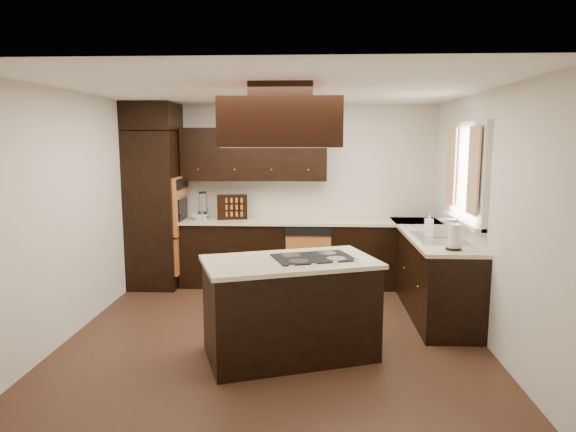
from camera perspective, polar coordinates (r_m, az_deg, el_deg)
The scene contains 30 objects.
floor at distance 5.56m, azimuth -1.36°, elevation -12.83°, with size 4.20×4.20×0.02m, color brown.
ceiling at distance 5.20m, azimuth -1.46°, elevation 13.98°, with size 4.20×4.20×0.02m, color white.
wall_back at distance 7.33m, azimuth -0.22°, elevation 2.54°, with size 4.20×0.02×2.50m, color silver.
wall_front at distance 3.17m, azimuth -4.15°, elevation -5.49°, with size 4.20×0.02×2.50m, color silver.
wall_left at distance 5.78m, azimuth -22.75°, elevation 0.25°, with size 0.02×4.20×2.50m, color silver.
wall_right at distance 5.50m, azimuth 21.08°, elevation -0.05°, with size 0.02×4.20×2.50m, color silver.
oven_column at distance 7.26m, azimuth -14.52°, elevation 0.70°, with size 0.65×0.75×2.12m, color black.
wall_oven_face at distance 7.16m, azimuth -11.86°, elevation 1.16°, with size 0.05×0.62×0.78m, color orange.
base_cabinets_back at distance 7.15m, azimuth -0.06°, elevation -4.20°, with size 2.93×0.60×0.88m, color black.
base_cabinets_right at distance 6.43m, azimuth 15.54°, elevation -5.98°, with size 0.60×2.40×0.88m, color black.
countertop_back at distance 7.05m, azimuth -0.07°, elevation -0.57°, with size 2.93×0.63×0.04m, color beige.
countertop_right at distance 6.33m, azimuth 15.57°, elevation -1.94°, with size 0.63×2.40×0.04m, color beige.
upper_cabinets at distance 7.14m, azimuth -3.77°, elevation 6.87°, with size 2.00×0.34×0.72m, color black.
dishwasher_front at distance 6.87m, azimuth 2.27°, elevation -5.12°, with size 0.60×0.05×0.72m, color orange.
window_frame at distance 5.97m, azimuth 19.27°, elevation 4.54°, with size 0.06×1.32×1.12m, color silver.
window_pane at distance 5.98m, azimuth 19.53°, elevation 4.53°, with size 0.00×1.20×1.00m, color white.
curtain_left at distance 5.55m, azimuth 19.93°, elevation 4.76°, with size 0.02×0.34×0.90m, color beige.
curtain_right at distance 6.36m, azimuth 17.71°, elevation 5.28°, with size 0.02×0.34×0.90m, color beige.
sink_rim at distance 5.99m, azimuth 16.45°, elevation -2.32°, with size 0.52×0.84×0.01m, color silver.
island at distance 4.86m, azimuth 0.20°, elevation -10.39°, with size 1.51×0.82×0.88m, color black.
island_top at distance 4.73m, azimuth 0.20°, elevation -5.12°, with size 1.56×0.88×0.04m, color beige.
cooktop at distance 4.79m, azimuth 2.82°, elevation -4.63°, with size 0.71×0.48×0.01m, color black.
range_hood at distance 4.63m, azimuth -0.69°, elevation 10.31°, with size 1.05×0.72×0.42m, color black.
hood_duct at distance 4.64m, azimuth -0.69°, elevation 13.70°, with size 0.55×0.50×0.13m, color black.
blender_base at distance 7.18m, azimuth -9.41°, elevation 0.04°, with size 0.15×0.15×0.10m, color silver.
blender_pitcher at distance 7.16m, azimuth -9.44°, elevation 1.47°, with size 0.13×0.13×0.26m, color silver.
spice_rack at distance 7.11m, azimuth -6.23°, elevation 1.00°, with size 0.41×0.10×0.34m, color black.
mixing_bowl at distance 7.21m, azimuth -9.79°, elevation -0.05°, with size 0.28×0.28×0.07m, color silver.
soap_bottle at distance 6.51m, azimuth 15.40°, elevation -0.57°, with size 0.09×0.09×0.20m, color silver.
paper_towel at distance 5.37m, azimuth 17.98°, elevation -2.24°, with size 0.12×0.12×0.26m, color silver.
Camera 1 is at (0.37, -5.17, 2.02)m, focal length 32.00 mm.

